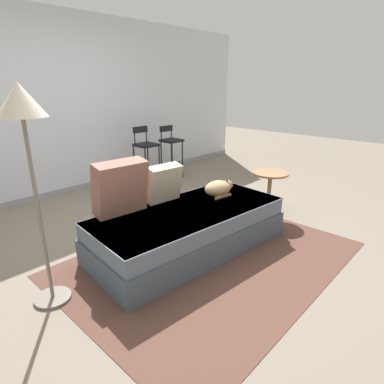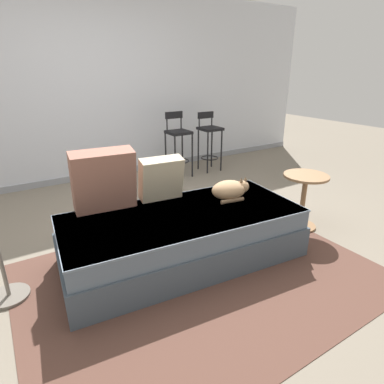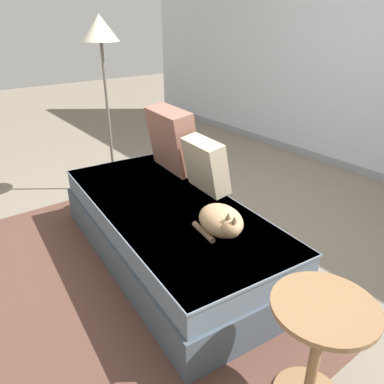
{
  "view_description": "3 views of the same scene",
  "coord_description": "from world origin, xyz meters",
  "px_view_note": "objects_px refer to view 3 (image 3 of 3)",
  "views": [
    {
      "loc": [
        -2.14,
        -2.43,
        1.63
      ],
      "look_at": [
        0.15,
        -0.3,
        0.56
      ],
      "focal_mm": 30.0,
      "sensor_mm": 36.0,
      "label": 1
    },
    {
      "loc": [
        -1.21,
        -2.48,
        1.55
      ],
      "look_at": [
        0.15,
        -0.3,
        0.56
      ],
      "focal_mm": 30.0,
      "sensor_mm": 36.0,
      "label": 2
    },
    {
      "loc": [
        1.94,
        -1.66,
        1.63
      ],
      "look_at": [
        0.15,
        -0.3,
        0.56
      ],
      "focal_mm": 35.0,
      "sensor_mm": 36.0,
      "label": 3
    }
  ],
  "objects_px": {
    "throw_pillow_middle": "(206,165)",
    "side_table": "(318,341)",
    "cat": "(221,221)",
    "floor_lamp": "(101,46)",
    "throw_pillow_corner": "(172,140)",
    "couch": "(168,230)"
  },
  "relations": [
    {
      "from": "couch",
      "to": "cat",
      "type": "distance_m",
      "value": 0.6
    },
    {
      "from": "throw_pillow_middle",
      "to": "couch",
      "type": "bearing_deg",
      "value": -87.33
    },
    {
      "from": "cat",
      "to": "throw_pillow_corner",
      "type": "bearing_deg",
      "value": 160.68
    },
    {
      "from": "throw_pillow_corner",
      "to": "couch",
      "type": "bearing_deg",
      "value": -37.97
    },
    {
      "from": "throw_pillow_corner",
      "to": "cat",
      "type": "xyz_separation_m",
      "value": [
        1.03,
        -0.36,
        -0.17
      ]
    },
    {
      "from": "throw_pillow_corner",
      "to": "side_table",
      "type": "xyz_separation_m",
      "value": [
        1.85,
        -0.53,
        -0.33
      ]
    },
    {
      "from": "throw_pillow_corner",
      "to": "floor_lamp",
      "type": "distance_m",
      "value": 1.08
    },
    {
      "from": "throw_pillow_middle",
      "to": "cat",
      "type": "bearing_deg",
      "value": -30.41
    },
    {
      "from": "couch",
      "to": "throw_pillow_corner",
      "type": "xyz_separation_m",
      "value": [
        -0.51,
        0.4,
        0.48
      ]
    },
    {
      "from": "throw_pillow_middle",
      "to": "side_table",
      "type": "height_order",
      "value": "throw_pillow_middle"
    },
    {
      "from": "throw_pillow_middle",
      "to": "side_table",
      "type": "bearing_deg",
      "value": -19.5
    },
    {
      "from": "cat",
      "to": "couch",
      "type": "bearing_deg",
      "value": -175.78
    },
    {
      "from": "throw_pillow_middle",
      "to": "side_table",
      "type": "xyz_separation_m",
      "value": [
        1.36,
        -0.48,
        -0.27
      ]
    },
    {
      "from": "throw_pillow_corner",
      "to": "cat",
      "type": "relative_size",
      "value": 1.43
    },
    {
      "from": "throw_pillow_middle",
      "to": "floor_lamp",
      "type": "distance_m",
      "value": 1.51
    },
    {
      "from": "throw_pillow_middle",
      "to": "cat",
      "type": "relative_size",
      "value": 1.1
    },
    {
      "from": "cat",
      "to": "floor_lamp",
      "type": "xyz_separation_m",
      "value": [
        -1.85,
        0.19,
        0.85
      ]
    },
    {
      "from": "side_table",
      "to": "floor_lamp",
      "type": "relative_size",
      "value": 0.35
    },
    {
      "from": "couch",
      "to": "throw_pillow_middle",
      "type": "height_order",
      "value": "throw_pillow_middle"
    },
    {
      "from": "side_table",
      "to": "throw_pillow_middle",
      "type": "bearing_deg",
      "value": 160.5
    },
    {
      "from": "throw_pillow_corner",
      "to": "side_table",
      "type": "relative_size",
      "value": 0.92
    },
    {
      "from": "throw_pillow_middle",
      "to": "floor_lamp",
      "type": "bearing_deg",
      "value": -174.56
    }
  ]
}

